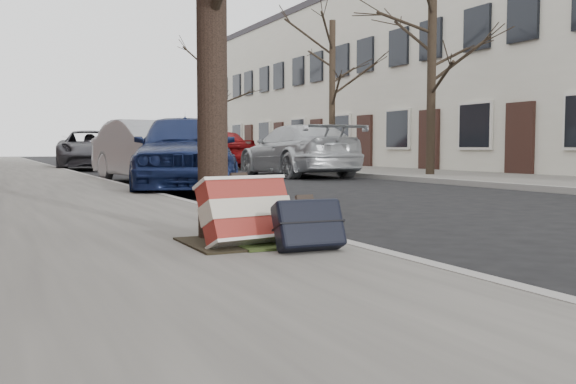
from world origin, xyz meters
name	(u,v)px	position (x,y,z in m)	size (l,w,h in m)	color
ground	(558,264)	(0.00, 0.00, 0.00)	(120.00, 120.00, 0.00)	black
far_sidewalk	(363,171)	(7.80, 15.00, 0.06)	(4.00, 70.00, 0.12)	slate
house_far	(469,75)	(13.15, 16.00, 3.60)	(6.70, 40.00, 7.20)	beige
dirt_patch	(242,242)	(-2.00, 1.20, 0.13)	(0.85, 0.85, 0.01)	black
suitcase_red	(246,212)	(-2.03, 1.03, 0.38)	(0.67, 0.18, 0.48)	maroon
suitcase_navy	(309,224)	(-1.72, 0.64, 0.31)	(0.49, 0.16, 0.35)	black
car_near_front	(186,152)	(-0.28, 8.49, 0.76)	(1.80, 4.48, 1.53)	#131E48
car_near_mid	(152,151)	(-0.10, 11.84, 0.75)	(1.59, 4.55, 1.50)	#A3A5AB
car_near_back	(91,150)	(0.00, 21.96, 0.75)	(2.48, 5.37, 1.49)	#37363B
car_far_front	(297,151)	(4.56, 13.46, 0.74)	(2.08, 5.11, 1.48)	#ACB0B3
car_far_back	(211,149)	(4.57, 21.24, 0.79)	(1.87, 4.64, 1.58)	maroon
tree_far_a	(431,79)	(7.20, 10.68, 2.67)	(0.24, 0.24, 5.10)	black
tree_far_b	(332,95)	(7.20, 16.07, 2.65)	(0.21, 0.21, 5.06)	black
tree_far_c	(216,113)	(7.20, 28.23, 2.63)	(0.24, 0.24, 5.02)	black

